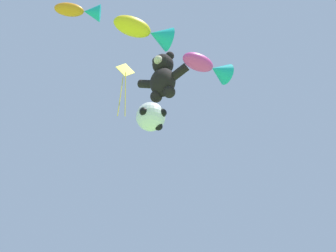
{
  "coord_description": "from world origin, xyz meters",
  "views": [
    {
      "loc": [
        4.87,
        -2.11,
        1.32
      ],
      "look_at": [
        0.17,
        6.46,
        7.96
      ],
      "focal_mm": 40.0,
      "sensor_mm": 36.0,
      "label": 1
    }
  ],
  "objects_px": {
    "teddy_bear_kite": "(163,76)",
    "diamond_kite": "(125,78)",
    "fish_kite_magenta": "(209,67)",
    "soccer_ball_kite": "(151,117)",
    "fish_kite_tangerine": "(81,11)",
    "fish_kite_goldfin": "(146,32)"
  },
  "relations": [
    {
      "from": "teddy_bear_kite",
      "to": "fish_kite_magenta",
      "type": "xyz_separation_m",
      "value": [
        1.68,
        0.13,
        -0.2
      ]
    },
    {
      "from": "teddy_bear_kite",
      "to": "soccer_ball_kite",
      "type": "xyz_separation_m",
      "value": [
        -0.3,
        -0.21,
        -1.75
      ]
    },
    {
      "from": "fish_kite_magenta",
      "to": "diamond_kite",
      "type": "relative_size",
      "value": 0.65
    },
    {
      "from": "fish_kite_magenta",
      "to": "fish_kite_tangerine",
      "type": "distance_m",
      "value": 4.44
    },
    {
      "from": "fish_kite_magenta",
      "to": "fish_kite_tangerine",
      "type": "xyz_separation_m",
      "value": [
        -2.86,
        -3.26,
        0.96
      ]
    },
    {
      "from": "fish_kite_magenta",
      "to": "diamond_kite",
      "type": "bearing_deg",
      "value": 170.16
    },
    {
      "from": "fish_kite_magenta",
      "to": "fish_kite_goldfin",
      "type": "bearing_deg",
      "value": -128.08
    },
    {
      "from": "teddy_bear_kite",
      "to": "fish_kite_magenta",
      "type": "height_order",
      "value": "teddy_bear_kite"
    },
    {
      "from": "fish_kite_goldfin",
      "to": "fish_kite_tangerine",
      "type": "xyz_separation_m",
      "value": [
        -1.48,
        -1.51,
        0.25
      ]
    },
    {
      "from": "fish_kite_tangerine",
      "to": "diamond_kite",
      "type": "height_order",
      "value": "diamond_kite"
    },
    {
      "from": "teddy_bear_kite",
      "to": "diamond_kite",
      "type": "height_order",
      "value": "diamond_kite"
    },
    {
      "from": "fish_kite_magenta",
      "to": "soccer_ball_kite",
      "type": "bearing_deg",
      "value": -170.45
    },
    {
      "from": "fish_kite_tangerine",
      "to": "diamond_kite",
      "type": "distance_m",
      "value": 4.17
    },
    {
      "from": "diamond_kite",
      "to": "fish_kite_magenta",
      "type": "bearing_deg",
      "value": -9.84
    },
    {
      "from": "fish_kite_tangerine",
      "to": "fish_kite_magenta",
      "type": "bearing_deg",
      "value": 48.81
    },
    {
      "from": "teddy_bear_kite",
      "to": "fish_kite_magenta",
      "type": "relative_size",
      "value": 1.11
    },
    {
      "from": "diamond_kite",
      "to": "soccer_ball_kite",
      "type": "bearing_deg",
      "value": -27.29
    },
    {
      "from": "soccer_ball_kite",
      "to": "fish_kite_tangerine",
      "type": "bearing_deg",
      "value": -106.6
    },
    {
      "from": "teddy_bear_kite",
      "to": "soccer_ball_kite",
      "type": "distance_m",
      "value": 1.79
    },
    {
      "from": "fish_kite_goldfin",
      "to": "diamond_kite",
      "type": "relative_size",
      "value": 0.7
    },
    {
      "from": "soccer_ball_kite",
      "to": "diamond_kite",
      "type": "distance_m",
      "value": 3.96
    },
    {
      "from": "soccer_ball_kite",
      "to": "fish_kite_tangerine",
      "type": "xyz_separation_m",
      "value": [
        -0.87,
        -2.93,
        2.51
      ]
    }
  ]
}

